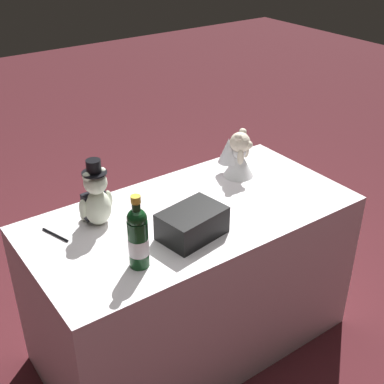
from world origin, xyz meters
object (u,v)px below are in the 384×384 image
teddy_bear_groom (96,198)px  gift_case_black (192,223)px  teddy_bear_bride (237,155)px  champagne_bottle (138,237)px  signing_pen (54,234)px

teddy_bear_groom → gift_case_black: bearing=-49.2°
teddy_bear_bride → champagne_bottle: bearing=-155.1°
teddy_bear_bride → champagne_bottle: (-0.76, -0.35, 0.02)m
teddy_bear_groom → gift_case_black: size_ratio=1.05×
teddy_bear_groom → champagne_bottle: 0.35m
gift_case_black → teddy_bear_bride: bearing=32.3°
champagne_bottle → signing_pen: bearing=116.5°
signing_pen → teddy_bear_groom: bearing=-4.8°
teddy_bear_groom → gift_case_black: teddy_bear_groom is taller
teddy_bear_groom → teddy_bear_bride: bearing=-0.1°
signing_pen → gift_case_black: 0.56m
teddy_bear_bride → signing_pen: (-0.95, 0.02, -0.10)m
teddy_bear_groom → signing_pen: bearing=175.2°
signing_pen → champagne_bottle: bearing=-63.5°
teddy_bear_groom → teddy_bear_bride: 0.75m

